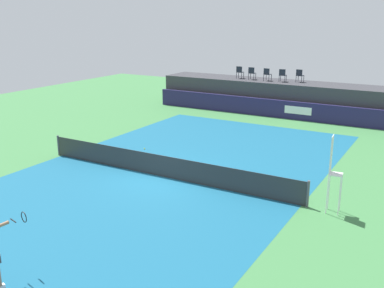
{
  "coord_description": "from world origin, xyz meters",
  "views": [
    {
      "loc": [
        10.04,
        -14.9,
        6.64
      ],
      "look_at": [
        0.24,
        2.0,
        1.0
      ],
      "focal_mm": 41.71,
      "sensor_mm": 36.0,
      "label": 1
    }
  ],
  "objects_px": {
    "spectator_chair_center": "(267,74)",
    "net_post_near": "(58,145)",
    "spectator_chair_far_left": "(240,72)",
    "spectator_chair_left": "(252,73)",
    "spectator_chair_right": "(283,75)",
    "net_post_far": "(308,194)",
    "umpire_chair": "(333,169)",
    "tennis_ball": "(145,149)",
    "spectator_chair_far_right": "(300,75)"
  },
  "relations": [
    {
      "from": "spectator_chair_center",
      "to": "net_post_near",
      "type": "relative_size",
      "value": 0.89
    },
    {
      "from": "spectator_chair_far_left",
      "to": "spectator_chair_left",
      "type": "xyz_separation_m",
      "value": [
        1.0,
        -0.12,
        0.0
      ]
    },
    {
      "from": "spectator_chair_left",
      "to": "net_post_near",
      "type": "bearing_deg",
      "value": -104.28
    },
    {
      "from": "spectator_chair_far_left",
      "to": "spectator_chair_left",
      "type": "distance_m",
      "value": 1.01
    },
    {
      "from": "spectator_chair_right",
      "to": "net_post_far",
      "type": "xyz_separation_m",
      "value": [
        6.26,
        -15.06,
        -2.19
      ]
    },
    {
      "from": "spectator_chair_far_left",
      "to": "umpire_chair",
      "type": "bearing_deg",
      "value": -55.74
    },
    {
      "from": "net_post_near",
      "to": "tennis_ball",
      "type": "relative_size",
      "value": 14.71
    },
    {
      "from": "spectator_chair_center",
      "to": "net_post_far",
      "type": "xyz_separation_m",
      "value": [
        7.36,
        -14.99,
        -2.19
      ]
    },
    {
      "from": "spectator_chair_far_right",
      "to": "net_post_far",
      "type": "bearing_deg",
      "value": -71.5
    },
    {
      "from": "spectator_chair_far_left",
      "to": "net_post_far",
      "type": "relative_size",
      "value": 0.89
    },
    {
      "from": "spectator_chair_far_right",
      "to": "net_post_far",
      "type": "relative_size",
      "value": 0.89
    },
    {
      "from": "spectator_chair_left",
      "to": "spectator_chair_center",
      "type": "height_order",
      "value": "same"
    },
    {
      "from": "spectator_chair_left",
      "to": "umpire_chair",
      "type": "distance_m",
      "value": 17.79
    },
    {
      "from": "tennis_ball",
      "to": "spectator_chair_far_right",
      "type": "bearing_deg",
      "value": 71.83
    },
    {
      "from": "net_post_near",
      "to": "net_post_far",
      "type": "bearing_deg",
      "value": 0.0
    },
    {
      "from": "umpire_chair",
      "to": "spectator_chair_far_right",
      "type": "bearing_deg",
      "value": 111.09
    },
    {
      "from": "spectator_chair_left",
      "to": "spectator_chair_center",
      "type": "bearing_deg",
      "value": -4.05
    },
    {
      "from": "spectator_chair_far_left",
      "to": "net_post_near",
      "type": "xyz_separation_m",
      "value": [
        -2.84,
        -15.19,
        -2.19
      ]
    },
    {
      "from": "spectator_chair_right",
      "to": "net_post_far",
      "type": "height_order",
      "value": "spectator_chair_right"
    },
    {
      "from": "spectator_chair_left",
      "to": "net_post_far",
      "type": "bearing_deg",
      "value": -60.41
    },
    {
      "from": "spectator_chair_far_left",
      "to": "spectator_chair_right",
      "type": "distance_m",
      "value": 3.3
    },
    {
      "from": "spectator_chair_center",
      "to": "tennis_ball",
      "type": "height_order",
      "value": "spectator_chair_center"
    },
    {
      "from": "spectator_chair_right",
      "to": "umpire_chair",
      "type": "distance_m",
      "value": 16.68
    },
    {
      "from": "spectator_chair_left",
      "to": "net_post_near",
      "type": "height_order",
      "value": "spectator_chair_left"
    },
    {
      "from": "spectator_chair_center",
      "to": "spectator_chair_far_right",
      "type": "bearing_deg",
      "value": 12.56
    },
    {
      "from": "spectator_chair_center",
      "to": "net_post_near",
      "type": "xyz_separation_m",
      "value": [
        -5.04,
        -14.99,
        -2.19
      ]
    },
    {
      "from": "spectator_chair_far_right",
      "to": "tennis_ball",
      "type": "xyz_separation_m",
      "value": [
        -4.13,
        -12.58,
        -2.66
      ]
    },
    {
      "from": "spectator_chair_right",
      "to": "net_post_near",
      "type": "bearing_deg",
      "value": -112.17
    },
    {
      "from": "net_post_near",
      "to": "net_post_far",
      "type": "height_order",
      "value": "same"
    },
    {
      "from": "tennis_ball",
      "to": "net_post_near",
      "type": "bearing_deg",
      "value": -136.82
    },
    {
      "from": "spectator_chair_right",
      "to": "net_post_far",
      "type": "bearing_deg",
      "value": -67.42
    },
    {
      "from": "spectator_chair_far_left",
      "to": "net_post_near",
      "type": "bearing_deg",
      "value": -100.58
    },
    {
      "from": "spectator_chair_far_left",
      "to": "spectator_chair_center",
      "type": "relative_size",
      "value": 1.0
    },
    {
      "from": "spectator_chair_center",
      "to": "umpire_chair",
      "type": "bearing_deg",
      "value": -61.46
    },
    {
      "from": "spectator_chair_right",
      "to": "umpire_chair",
      "type": "relative_size",
      "value": 0.32
    },
    {
      "from": "tennis_ball",
      "to": "spectator_chair_right",
      "type": "bearing_deg",
      "value": 75.94
    },
    {
      "from": "spectator_chair_left",
      "to": "tennis_ball",
      "type": "xyz_separation_m",
      "value": [
        -0.75,
        -12.18,
        -2.66
      ]
    },
    {
      "from": "spectator_chair_right",
      "to": "tennis_ball",
      "type": "bearing_deg",
      "value": -104.06
    },
    {
      "from": "spectator_chair_far_right",
      "to": "tennis_ball",
      "type": "relative_size",
      "value": 13.06
    },
    {
      "from": "umpire_chair",
      "to": "tennis_ball",
      "type": "height_order",
      "value": "umpire_chair"
    },
    {
      "from": "net_post_near",
      "to": "net_post_far",
      "type": "relative_size",
      "value": 1.0
    },
    {
      "from": "net_post_far",
      "to": "spectator_chair_center",
      "type": "bearing_deg",
      "value": 116.16
    },
    {
      "from": "spectator_chair_right",
      "to": "umpire_chair",
      "type": "bearing_deg",
      "value": -64.9
    },
    {
      "from": "spectator_chair_center",
      "to": "spectator_chair_right",
      "type": "height_order",
      "value": "same"
    },
    {
      "from": "net_post_near",
      "to": "spectator_chair_left",
      "type": "bearing_deg",
      "value": 75.72
    },
    {
      "from": "spectator_chair_far_right",
      "to": "net_post_near",
      "type": "xyz_separation_m",
      "value": [
        -7.22,
        -15.48,
        -2.19
      ]
    },
    {
      "from": "spectator_chair_left",
      "to": "spectator_chair_far_right",
      "type": "distance_m",
      "value": 3.41
    },
    {
      "from": "spectator_chair_center",
      "to": "spectator_chair_right",
      "type": "distance_m",
      "value": 1.1
    },
    {
      "from": "spectator_chair_far_right",
      "to": "spectator_chair_right",
      "type": "bearing_deg",
      "value": -158.76
    },
    {
      "from": "spectator_chair_far_right",
      "to": "tennis_ball",
      "type": "bearing_deg",
      "value": -108.17
    }
  ]
}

